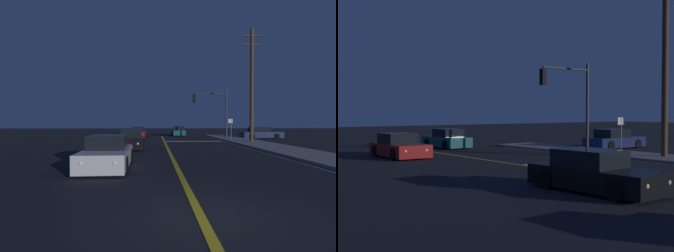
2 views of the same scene
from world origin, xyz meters
TOP-DOWN VIEW (x-y plane):
  - stop_bar at (3.04, 21.13)m, footprint 6.09×0.50m
  - car_mid_block_navy at (11.41, 25.15)m, footprint 4.71×1.91m
  - car_distant_tail_red at (-3.02, 28.31)m, footprint 2.06×4.44m
  - car_far_approaching_black at (-2.64, 14.17)m, footprint 1.96×4.67m
  - car_side_waiting_teal at (2.44, 32.61)m, footprint 1.84×4.29m
  - traffic_signal_near_right at (5.51, 23.43)m, footprint 3.79×0.28m
  - utility_pole_right at (7.99, 18.86)m, footprint 1.95×0.34m
  - street_sign_corner at (6.59, 20.63)m, footprint 0.56×0.06m

SIDE VIEW (x-z plane):
  - stop_bar at x=3.04m, z-range 0.00..0.01m
  - car_side_waiting_teal at x=2.44m, z-range -0.09..1.25m
  - car_far_approaching_black at x=-2.64m, z-range -0.09..1.25m
  - car_mid_block_navy at x=11.41m, z-range -0.09..1.25m
  - car_distant_tail_red at x=-3.02m, z-range -0.09..1.25m
  - street_sign_corner at x=6.59m, z-range 0.40..2.68m
  - traffic_signal_near_right at x=5.51m, z-range 0.91..6.34m
  - utility_pole_right at x=7.99m, z-range 0.18..10.63m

